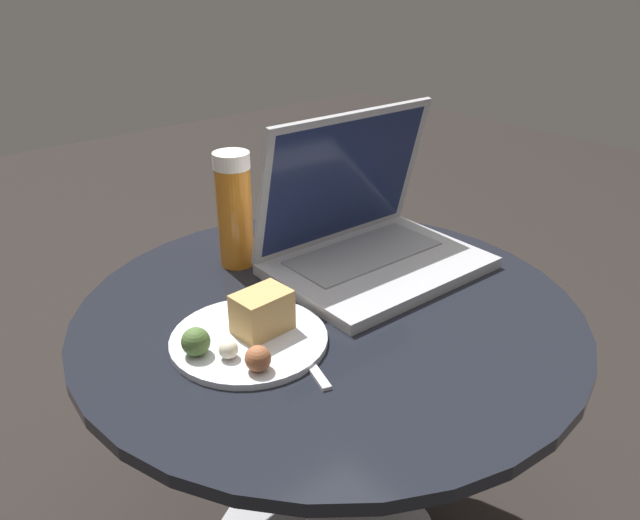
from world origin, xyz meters
TOP-DOWN VIEW (x-y plane):
  - table at (0.00, 0.00)m, footprint 0.73×0.73m
  - laptop at (0.14, 0.06)m, footprint 0.34×0.25m
  - beer_glass at (-0.02, 0.21)m, footprint 0.06×0.06m
  - snack_plate at (-0.14, -0.00)m, footprint 0.21×0.21m
  - fork at (-0.10, -0.05)m, footprint 0.07×0.16m

SIDE VIEW (x-z plane):
  - table at x=0.00m, z-range 0.12..0.62m
  - fork at x=-0.10m, z-range 0.51..0.51m
  - snack_plate at x=-0.14m, z-range 0.49..0.56m
  - laptop at x=0.14m, z-range 0.43..0.68m
  - beer_glass at x=-0.02m, z-range 0.51..0.70m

